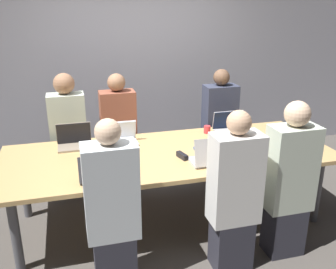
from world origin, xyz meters
TOP-DOWN VIEW (x-y plane):
  - ground_plane at (0.00, 0.00)m, footprint 24.00×24.00m
  - curtain_wall at (0.00, 1.79)m, footprint 12.00×0.06m
  - conference_table at (0.00, 0.00)m, footprint 3.23×1.23m
  - laptop_near_left at (-0.71, -0.42)m, footprint 0.35×0.22m
  - person_near_left at (-0.67, -0.80)m, footprint 0.40×0.24m
  - laptop_near_right at (0.92, -0.38)m, footprint 0.34×0.23m
  - person_near_right at (0.84, -0.79)m, footprint 0.40×0.24m
  - cup_near_right at (1.21, -0.36)m, footprint 0.09×0.09m
  - laptop_near_midright at (0.27, -0.37)m, footprint 0.31×0.26m
  - person_near_midright at (0.31, -0.85)m, footprint 0.40×0.24m
  - bottle_near_midright at (0.54, -0.18)m, footprint 0.07×0.07m
  - laptop_far_midleft at (-0.41, 0.39)m, footprint 0.31×0.22m
  - person_far_midleft at (-0.38, 0.83)m, footprint 0.40×0.24m
  - laptop_far_left at (-0.89, 0.41)m, footprint 0.34×0.23m
  - person_far_left at (-0.95, 0.85)m, footprint 0.40×0.24m
  - laptop_far_right at (0.83, 0.44)m, footprint 0.36×0.22m
  - person_far_right at (0.87, 0.81)m, footprint 0.40×0.24m
  - cup_far_right at (0.56, 0.43)m, footprint 0.07×0.07m
  - stapler at (0.08, -0.18)m, footprint 0.08×0.16m
  - notebook at (0.36, -0.07)m, footprint 0.26×0.21m

SIDE VIEW (x-z plane):
  - ground_plane at x=0.00m, z-range 0.00..0.00m
  - person_near_left at x=-0.67m, z-range -0.02..1.36m
  - person_near_midright at x=0.31m, z-range -0.02..1.36m
  - person_far_right at x=0.87m, z-range -0.02..1.37m
  - person_far_midleft at x=-0.38m, z-range -0.02..1.38m
  - person_near_right at x=0.84m, z-range -0.02..1.39m
  - conference_table at x=0.00m, z-range 0.32..1.06m
  - person_far_left at x=-0.95m, z-range -0.01..1.41m
  - notebook at x=0.36m, z-range 0.75..0.77m
  - stapler at x=0.08m, z-range 0.75..0.80m
  - cup_far_right at x=0.56m, z-range 0.75..0.83m
  - cup_near_right at x=1.21m, z-range 0.75..0.84m
  - laptop_near_left at x=-0.71m, z-range 0.70..0.92m
  - laptop_far_right at x=0.83m, z-range 0.70..0.93m
  - laptop_far_midleft at x=-0.41m, z-range 0.70..0.93m
  - laptop_far_left at x=-0.89m, z-range 0.70..0.94m
  - laptop_near_right at x=0.92m, z-range 0.70..0.94m
  - laptop_near_midright at x=0.27m, z-range 0.69..0.95m
  - bottle_near_midright at x=0.54m, z-range 0.73..0.94m
  - curtain_wall at x=0.00m, z-range 0.00..2.80m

